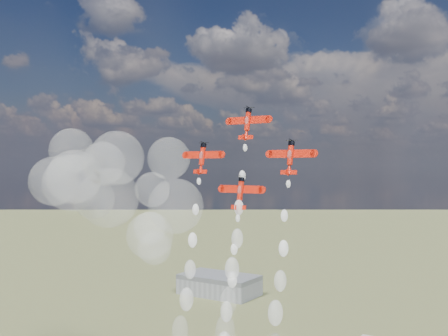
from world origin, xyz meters
name	(u,v)px	position (x,y,z in m)	size (l,w,h in m)	color
hangar	(219,285)	(-120.00, 180.00, 6.50)	(50.00, 28.00, 13.00)	gray
plane_lead	(247,123)	(-0.98, 7.33, 96.03)	(11.84, 4.12, 8.37)	red
plane_left	(202,158)	(-13.86, 5.51, 87.21)	(11.84, 4.12, 8.37)	red
plane_right	(290,157)	(11.89, 5.51, 87.21)	(11.84, 4.12, 8.37)	red
plane_slot	(240,192)	(-0.98, 3.69, 78.38)	(11.84, 4.12, 8.37)	red
smoke_trail_lead	(227,320)	(-1.12, -2.21, 47.66)	(5.34, 13.21, 55.83)	white
drifted_smoke_cloud	(106,186)	(-67.98, 24.33, 77.95)	(69.14, 35.54, 46.23)	white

